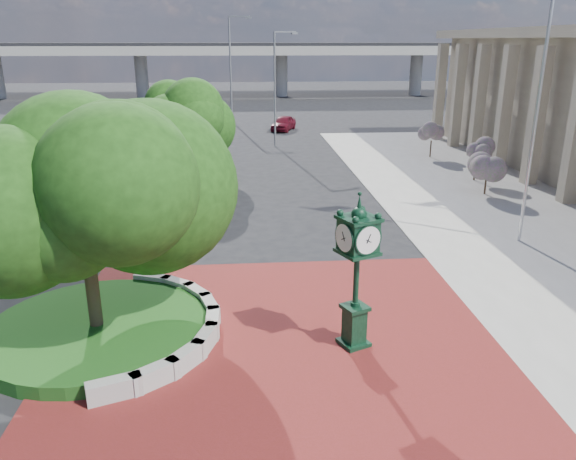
% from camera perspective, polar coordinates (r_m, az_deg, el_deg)
% --- Properties ---
extents(ground, '(200.00, 200.00, 0.00)m').
position_cam_1_polar(ground, '(16.35, -1.20, -10.07)').
color(ground, black).
rests_on(ground, ground).
extents(plaza, '(12.00, 12.00, 0.04)m').
position_cam_1_polar(plaza, '(15.47, -0.97, -11.79)').
color(plaza, maroon).
rests_on(plaza, ground).
extents(planter_wall, '(2.96, 6.77, 0.54)m').
position_cam_1_polar(planter_wall, '(16.31, -10.88, -9.43)').
color(planter_wall, '#9E9B93').
rests_on(planter_wall, ground).
extents(grass_bed, '(6.10, 6.10, 0.40)m').
position_cam_1_polar(grass_bed, '(16.77, -18.78, -9.61)').
color(grass_bed, '#154A16').
rests_on(grass_bed, ground).
extents(overpass, '(90.00, 12.00, 7.50)m').
position_cam_1_polar(overpass, '(84.31, -4.42, 17.79)').
color(overpass, '#9E9B93').
rests_on(overpass, ground).
extents(tree_planter, '(5.20, 5.20, 6.33)m').
position_cam_1_polar(tree_planter, '(15.47, -20.13, 1.99)').
color(tree_planter, '#38281C').
rests_on(tree_planter, ground).
extents(tree_street, '(4.40, 4.40, 5.45)m').
position_cam_1_polar(tree_street, '(32.79, -10.31, 10.32)').
color(tree_street, '#38281C').
rests_on(tree_street, ground).
extents(post_clock, '(1.11, 1.11, 4.25)m').
position_cam_1_polar(post_clock, '(14.65, 7.00, -3.64)').
color(post_clock, black).
rests_on(post_clock, ground).
extents(parked_car, '(2.84, 4.20, 1.33)m').
position_cam_1_polar(parked_car, '(52.15, -0.46, 10.80)').
color(parked_car, '#580C19').
rests_on(parked_car, ground).
extents(flagpole_a, '(1.75, 0.45, 11.38)m').
position_cam_1_polar(flagpole_a, '(23.83, 24.14, 12.24)').
color(flagpole_a, silver).
rests_on(flagpole_a, ground).
extents(street_lamp_near, '(1.86, 0.71, 8.50)m').
position_cam_1_polar(street_lamp_near, '(43.79, -1.10, 14.96)').
color(street_lamp_near, slate).
rests_on(street_lamp_near, ground).
extents(street_lamp_far, '(2.26, 0.41, 10.06)m').
position_cam_1_polar(street_lamp_far, '(57.51, -5.64, 16.69)').
color(street_lamp_far, slate).
rests_on(street_lamp_far, ground).
extents(shrub_near, '(1.20, 1.20, 2.20)m').
position_cam_1_polar(shrub_near, '(31.61, 19.62, 6.19)').
color(shrub_near, '#38281C').
rests_on(shrub_near, ground).
extents(shrub_mid, '(1.20, 1.20, 2.20)m').
position_cam_1_polar(shrub_mid, '(34.67, 18.62, 7.33)').
color(shrub_mid, '#38281C').
rests_on(shrub_mid, ground).
extents(shrub_far, '(1.20, 1.20, 2.20)m').
position_cam_1_polar(shrub_far, '(40.94, 14.39, 9.34)').
color(shrub_far, '#38281C').
rests_on(shrub_far, ground).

